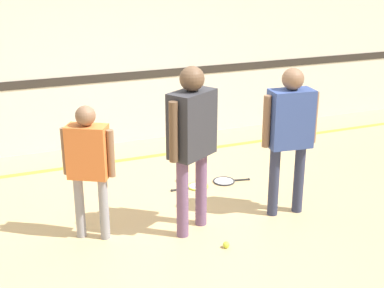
{
  "coord_description": "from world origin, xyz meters",
  "views": [
    {
      "loc": [
        -1.82,
        -4.64,
        2.73
      ],
      "look_at": [
        0.03,
        -0.02,
        0.95
      ],
      "focal_mm": 50.0,
      "sensor_mm": 36.0,
      "label": 1
    }
  ],
  "objects_px": {
    "person_instructor": "(192,133)",
    "tennis_ball_by_spare_racket": "(179,179)",
    "person_student_right": "(290,126)",
    "person_student_left": "(88,159)",
    "racket_spare_on_floor": "(196,186)",
    "tennis_ball_near_instructor": "(226,245)",
    "racket_second_spare": "(225,181)"
  },
  "relations": [
    {
      "from": "person_instructor",
      "to": "tennis_ball_by_spare_racket",
      "type": "distance_m",
      "value": 1.64
    },
    {
      "from": "person_student_right",
      "to": "person_student_left",
      "type": "bearing_deg",
      "value": -0.57
    },
    {
      "from": "person_student_right",
      "to": "racket_spare_on_floor",
      "type": "bearing_deg",
      "value": -50.5
    },
    {
      "from": "person_student_left",
      "to": "tennis_ball_near_instructor",
      "type": "relative_size",
      "value": 21.02
    },
    {
      "from": "person_student_left",
      "to": "racket_spare_on_floor",
      "type": "relative_size",
      "value": 2.83
    },
    {
      "from": "racket_second_spare",
      "to": "tennis_ball_by_spare_racket",
      "type": "height_order",
      "value": "tennis_ball_by_spare_racket"
    },
    {
      "from": "racket_spare_on_floor",
      "to": "racket_second_spare",
      "type": "relative_size",
      "value": 0.98
    },
    {
      "from": "person_instructor",
      "to": "racket_spare_on_floor",
      "type": "height_order",
      "value": "person_instructor"
    },
    {
      "from": "racket_spare_on_floor",
      "to": "racket_second_spare",
      "type": "height_order",
      "value": "same"
    },
    {
      "from": "person_instructor",
      "to": "tennis_ball_near_instructor",
      "type": "bearing_deg",
      "value": -100.47
    },
    {
      "from": "racket_second_spare",
      "to": "person_student_right",
      "type": "bearing_deg",
      "value": -64.6
    },
    {
      "from": "person_student_left",
      "to": "racket_spare_on_floor",
      "type": "xyz_separation_m",
      "value": [
        1.44,
        0.75,
        -0.85
      ]
    },
    {
      "from": "person_student_left",
      "to": "tennis_ball_near_instructor",
      "type": "height_order",
      "value": "person_student_left"
    },
    {
      "from": "racket_spare_on_floor",
      "to": "tennis_ball_by_spare_racket",
      "type": "relative_size",
      "value": 7.44
    },
    {
      "from": "racket_second_spare",
      "to": "tennis_ball_by_spare_racket",
      "type": "xyz_separation_m",
      "value": [
        -0.53,
        0.23,
        0.02
      ]
    },
    {
      "from": "tennis_ball_near_instructor",
      "to": "tennis_ball_by_spare_racket",
      "type": "xyz_separation_m",
      "value": [
        0.15,
        1.7,
        0.0
      ]
    },
    {
      "from": "racket_second_spare",
      "to": "person_student_left",
      "type": "bearing_deg",
      "value": -145.7
    },
    {
      "from": "person_instructor",
      "to": "tennis_ball_near_instructor",
      "type": "xyz_separation_m",
      "value": [
        0.17,
        -0.47,
        -1.04
      ]
    },
    {
      "from": "person_instructor",
      "to": "racket_spare_on_floor",
      "type": "distance_m",
      "value": 1.51
    },
    {
      "from": "person_instructor",
      "to": "person_student_right",
      "type": "xyz_separation_m",
      "value": [
        1.11,
        -0.02,
        -0.06
      ]
    },
    {
      "from": "person_student_left",
      "to": "person_student_right",
      "type": "xyz_separation_m",
      "value": [
        2.1,
        -0.25,
        0.15
      ]
    },
    {
      "from": "person_instructor",
      "to": "racket_second_spare",
      "type": "bearing_deg",
      "value": 18.57
    },
    {
      "from": "tennis_ball_near_instructor",
      "to": "racket_second_spare",
      "type": "bearing_deg",
      "value": 65.04
    },
    {
      "from": "person_student_right",
      "to": "racket_second_spare",
      "type": "height_order",
      "value": "person_student_right"
    },
    {
      "from": "person_student_left",
      "to": "racket_second_spare",
      "type": "distance_m",
      "value": 2.17
    },
    {
      "from": "person_student_right",
      "to": "person_instructor",
      "type": "bearing_deg",
      "value": 5.12
    },
    {
      "from": "person_instructor",
      "to": "tennis_ball_near_instructor",
      "type": "height_order",
      "value": "person_instructor"
    },
    {
      "from": "racket_spare_on_floor",
      "to": "tennis_ball_by_spare_racket",
      "type": "height_order",
      "value": "tennis_ball_by_spare_racket"
    },
    {
      "from": "tennis_ball_near_instructor",
      "to": "person_instructor",
      "type": "bearing_deg",
      "value": 110.32
    },
    {
      "from": "tennis_ball_by_spare_racket",
      "to": "person_student_right",
      "type": "bearing_deg",
      "value": -57.97
    },
    {
      "from": "tennis_ball_by_spare_racket",
      "to": "tennis_ball_near_instructor",
      "type": "bearing_deg",
      "value": -94.99
    },
    {
      "from": "racket_second_spare",
      "to": "person_instructor",
      "type": "bearing_deg",
      "value": -118.95
    }
  ]
}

